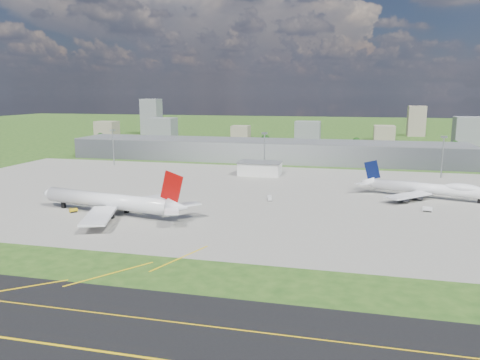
% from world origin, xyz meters
% --- Properties ---
extents(ground, '(1400.00, 1400.00, 0.00)m').
position_xyz_m(ground, '(0.00, 150.00, 0.00)').
color(ground, '#254A17').
rests_on(ground, ground).
extents(taxiway, '(1400.00, 60.00, 0.06)m').
position_xyz_m(taxiway, '(0.00, -110.00, 0.03)').
color(taxiway, black).
rests_on(taxiway, ground).
extents(apron, '(360.00, 190.00, 0.08)m').
position_xyz_m(apron, '(10.00, 40.00, 0.04)').
color(apron, gray).
rests_on(apron, ground).
extents(terminal, '(300.00, 42.00, 15.00)m').
position_xyz_m(terminal, '(0.00, 165.00, 7.50)').
color(terminal, gray).
rests_on(terminal, ground).
extents(ops_building, '(26.00, 16.00, 8.00)m').
position_xyz_m(ops_building, '(10.00, 100.00, 4.00)').
color(ops_building, silver).
rests_on(ops_building, ground).
extents(mast_west, '(3.50, 2.00, 25.90)m').
position_xyz_m(mast_west, '(-100.00, 115.00, 17.71)').
color(mast_west, gray).
rests_on(mast_west, ground).
extents(mast_center, '(3.50, 2.00, 25.90)m').
position_xyz_m(mast_center, '(10.00, 115.00, 17.71)').
color(mast_center, gray).
rests_on(mast_center, ground).
extents(mast_east, '(3.50, 2.00, 25.90)m').
position_xyz_m(mast_east, '(120.00, 115.00, 17.71)').
color(mast_east, gray).
rests_on(mast_east, ground).
extents(airliner_red_twin, '(76.97, 59.23, 21.23)m').
position_xyz_m(airliner_red_twin, '(-32.31, -11.40, 5.66)').
color(airliner_red_twin, white).
rests_on(airliner_red_twin, ground).
extents(airliner_blue_quad, '(65.14, 50.13, 17.30)m').
position_xyz_m(airliner_blue_quad, '(104.64, 54.08, 4.81)').
color(airliner_blue_quad, white).
rests_on(airliner_blue_quad, ground).
extents(tug_yellow, '(3.70, 3.79, 1.70)m').
position_xyz_m(tug_yellow, '(-50.88, -12.12, 0.89)').
color(tug_yellow, gold).
rests_on(tug_yellow, ground).
extents(van_white_near, '(2.88, 4.74, 2.29)m').
position_xyz_m(van_white_near, '(28.50, 30.80, 1.16)').
color(van_white_near, silver).
rests_on(van_white_near, ground).
extents(van_white_far, '(4.19, 2.33, 2.13)m').
position_xyz_m(van_white_far, '(99.69, 25.32, 1.09)').
color(van_white_far, silver).
rests_on(van_white_far, ground).
extents(bldg_far_w, '(24.00, 20.00, 18.00)m').
position_xyz_m(bldg_far_w, '(-220.00, 320.00, 9.00)').
color(bldg_far_w, gray).
rests_on(bldg_far_w, ground).
extents(bldg_w, '(28.00, 22.00, 24.00)m').
position_xyz_m(bldg_w, '(-140.00, 300.00, 12.00)').
color(bldg_w, slate).
rests_on(bldg_w, ground).
extents(bldg_cw, '(20.00, 18.00, 14.00)m').
position_xyz_m(bldg_cw, '(-60.00, 340.00, 7.00)').
color(bldg_cw, gray).
rests_on(bldg_cw, ground).
extents(bldg_c, '(26.00, 20.00, 22.00)m').
position_xyz_m(bldg_c, '(20.00, 310.00, 11.00)').
color(bldg_c, slate).
rests_on(bldg_c, ground).
extents(bldg_ce, '(22.00, 24.00, 16.00)m').
position_xyz_m(bldg_ce, '(100.00, 350.00, 8.00)').
color(bldg_ce, gray).
rests_on(bldg_ce, ground).
extents(bldg_e, '(30.00, 22.00, 28.00)m').
position_xyz_m(bldg_e, '(180.00, 320.00, 14.00)').
color(bldg_e, slate).
rests_on(bldg_e, ground).
extents(bldg_tall_w, '(22.00, 20.00, 44.00)m').
position_xyz_m(bldg_tall_w, '(-180.00, 360.00, 22.00)').
color(bldg_tall_w, slate).
rests_on(bldg_tall_w, ground).
extents(bldg_tall_e, '(20.00, 18.00, 36.00)m').
position_xyz_m(bldg_tall_e, '(140.00, 410.00, 18.00)').
color(bldg_tall_e, gray).
rests_on(bldg_tall_e, ground).
extents(tree_far_w, '(7.20, 7.20, 8.80)m').
position_xyz_m(tree_far_w, '(-200.00, 270.00, 5.18)').
color(tree_far_w, '#382314').
rests_on(tree_far_w, ground).
extents(tree_w, '(6.75, 6.75, 8.25)m').
position_xyz_m(tree_w, '(-110.00, 265.00, 4.86)').
color(tree_w, '#382314').
rests_on(tree_w, ground).
extents(tree_c, '(8.10, 8.10, 9.90)m').
position_xyz_m(tree_c, '(-20.00, 280.00, 5.84)').
color(tree_c, '#382314').
rests_on(tree_c, ground).
extents(tree_e, '(7.65, 7.65, 9.35)m').
position_xyz_m(tree_e, '(70.00, 275.00, 5.51)').
color(tree_e, '#382314').
rests_on(tree_e, ground).
extents(tree_far_e, '(6.30, 6.30, 7.70)m').
position_xyz_m(tree_far_e, '(160.00, 285.00, 4.53)').
color(tree_far_e, '#382314').
rests_on(tree_far_e, ground).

